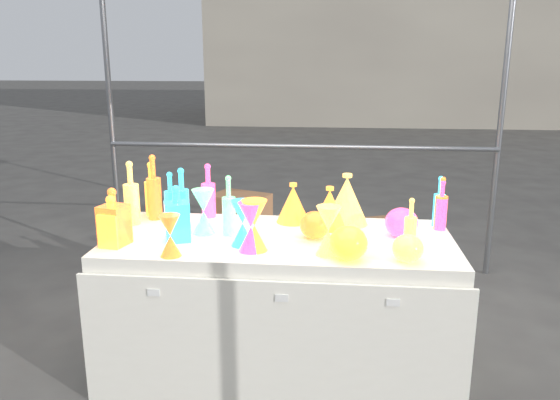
# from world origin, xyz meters

# --- Properties ---
(ground) EXTENTS (80.00, 80.00, 0.00)m
(ground) POSITION_xyz_m (0.00, 0.00, 0.00)
(ground) COLOR #5C5A55
(ground) RESTS_ON ground
(display_table) EXTENTS (1.84, 0.83, 0.75)m
(display_table) POSITION_xyz_m (0.00, -0.01, 0.37)
(display_table) COLOR white
(display_table) RESTS_ON ground
(background_building) EXTENTS (14.00, 6.00, 6.00)m
(background_building) POSITION_xyz_m (4.00, 14.00, 3.00)
(background_building) COLOR #BAB09B
(background_building) RESTS_ON ground
(cardboard_box_closed) EXTENTS (0.63, 0.55, 0.38)m
(cardboard_box_closed) POSITION_xyz_m (-0.62, 2.36, 0.19)
(cardboard_box_closed) COLOR #A7714B
(cardboard_box_closed) RESTS_ON ground
(cardboard_box_flat) EXTENTS (0.77, 0.67, 0.06)m
(cardboard_box_flat) POSITION_xyz_m (0.65, 2.60, 0.03)
(cardboard_box_flat) COLOR #A7714B
(cardboard_box_flat) RESTS_ON ground
(bottle_0) EXTENTS (0.10, 0.10, 0.32)m
(bottle_0) POSITION_xyz_m (-0.80, 0.35, 0.91)
(bottle_0) COLOR red
(bottle_0) RESTS_ON display_table
(bottle_1) EXTENTS (0.08, 0.08, 0.30)m
(bottle_1) POSITION_xyz_m (-0.63, 0.17, 0.90)
(bottle_1) COLOR #20951B
(bottle_1) RESTS_ON display_table
(bottle_2) EXTENTS (0.09, 0.09, 0.38)m
(bottle_2) POSITION_xyz_m (-0.76, 0.26, 0.94)
(bottle_2) COLOR orange
(bottle_2) RESTS_ON display_table
(bottle_3) EXTENTS (0.10, 0.10, 0.32)m
(bottle_3) POSITION_xyz_m (-0.45, 0.34, 0.91)
(bottle_3) COLOR blue
(bottle_3) RESTS_ON display_table
(bottle_4) EXTENTS (0.09, 0.09, 0.36)m
(bottle_4) POSITION_xyz_m (-0.85, 0.15, 0.93)
(bottle_4) COLOR #127265
(bottle_4) RESTS_ON display_table
(bottle_5) EXTENTS (0.08, 0.08, 0.32)m
(bottle_5) POSITION_xyz_m (-0.27, 0.00, 0.91)
(bottle_5) COLOR #C4279D
(bottle_5) RESTS_ON display_table
(bottle_7) EXTENTS (0.09, 0.09, 0.33)m
(bottle_7) POSITION_xyz_m (-0.56, 0.13, 0.92)
(bottle_7) COLOR #20951B
(bottle_7) RESTS_ON display_table
(decanter_0) EXTENTS (0.12, 0.12, 0.26)m
(decanter_0) POSITION_xyz_m (-0.81, -0.23, 0.88)
(decanter_0) COLOR red
(decanter_0) RESTS_ON display_table
(decanter_1) EXTENTS (0.15, 0.15, 0.29)m
(decanter_1) POSITION_xyz_m (-0.81, -0.20, 0.90)
(decanter_1) COLOR orange
(decanter_1) RESTS_ON display_table
(decanter_2) EXTENTS (0.16, 0.16, 0.29)m
(decanter_2) POSITION_xyz_m (-0.52, -0.11, 0.89)
(decanter_2) COLOR #20951B
(decanter_2) RESTS_ON display_table
(hourglass_0) EXTENTS (0.12, 0.12, 0.20)m
(hourglass_0) POSITION_xyz_m (-0.49, -0.34, 0.85)
(hourglass_0) COLOR orange
(hourglass_0) RESTS_ON display_table
(hourglass_1) EXTENTS (0.12, 0.12, 0.24)m
(hourglass_1) POSITION_xyz_m (-0.12, -0.23, 0.87)
(hourglass_1) COLOR blue
(hourglass_1) RESTS_ON display_table
(hourglass_2) EXTENTS (0.13, 0.13, 0.24)m
(hourglass_2) POSITION_xyz_m (0.25, -0.24, 0.87)
(hourglass_2) COLOR #127265
(hourglass_2) RESTS_ON display_table
(hourglass_3) EXTENTS (0.12, 0.12, 0.24)m
(hourglass_3) POSITION_xyz_m (-0.41, 0.03, 0.87)
(hourglass_3) COLOR #C4279D
(hourglass_3) RESTS_ON display_table
(hourglass_4) EXTENTS (0.17, 0.17, 0.25)m
(hourglass_4) POSITION_xyz_m (-0.10, -0.22, 0.88)
(hourglass_4) COLOR red
(hourglass_4) RESTS_ON display_table
(hourglass_5) EXTENTS (0.14, 0.14, 0.23)m
(hourglass_5) POSITION_xyz_m (-0.17, -0.15, 0.87)
(hourglass_5) COLOR #20951B
(hourglass_5) RESTS_ON display_table
(globe_0) EXTENTS (0.21, 0.21, 0.14)m
(globe_0) POSITION_xyz_m (0.35, -0.30, 0.82)
(globe_0) COLOR red
(globe_0) RESTS_ON display_table
(globe_1) EXTENTS (0.15, 0.15, 0.12)m
(globe_1) POSITION_xyz_m (0.62, -0.30, 0.81)
(globe_1) COLOR #127265
(globe_1) RESTS_ON display_table
(globe_2) EXTENTS (0.19, 0.19, 0.13)m
(globe_2) POSITION_xyz_m (0.18, -0.01, 0.81)
(globe_2) COLOR orange
(globe_2) RESTS_ON display_table
(globe_3) EXTENTS (0.18, 0.18, 0.14)m
(globe_3) POSITION_xyz_m (0.63, 0.07, 0.82)
(globe_3) COLOR blue
(globe_3) RESTS_ON display_table
(lampshade_0) EXTENTS (0.25, 0.25, 0.23)m
(lampshade_0) POSITION_xyz_m (0.05, 0.28, 0.86)
(lampshade_0) COLOR #BFD02B
(lampshade_0) RESTS_ON display_table
(lampshade_1) EXTENTS (0.25, 0.25, 0.23)m
(lampshade_1) POSITION_xyz_m (0.25, 0.19, 0.87)
(lampshade_1) COLOR #BFD02B
(lampshade_1) RESTS_ON display_table
(lampshade_3) EXTENTS (0.32, 0.32, 0.29)m
(lampshade_3) POSITION_xyz_m (0.35, 0.28, 0.89)
(lampshade_3) COLOR #127265
(lampshade_3) RESTS_ON display_table
(bottle_8) EXTENTS (0.06, 0.06, 0.29)m
(bottle_8) POSITION_xyz_m (0.86, 0.28, 0.89)
(bottle_8) COLOR #20951B
(bottle_8) RESTS_ON display_table
(bottle_9) EXTENTS (0.09, 0.09, 0.29)m
(bottle_9) POSITION_xyz_m (0.86, 0.22, 0.90)
(bottle_9) COLOR orange
(bottle_9) RESTS_ON display_table
(bottle_10) EXTENTS (0.08, 0.08, 0.28)m
(bottle_10) POSITION_xyz_m (0.86, 0.21, 0.89)
(bottle_10) COLOR blue
(bottle_10) RESTS_ON display_table
(bottle_11) EXTENTS (0.07, 0.07, 0.27)m
(bottle_11) POSITION_xyz_m (0.65, -0.15, 0.88)
(bottle_11) COLOR #127265
(bottle_11) RESTS_ON display_table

